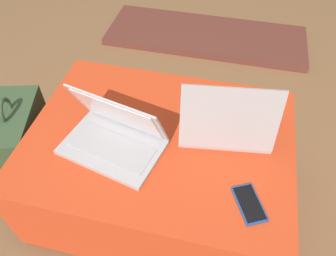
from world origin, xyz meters
The scene contains 7 objects.
ground_plane centered at (0.00, 0.00, 0.00)m, with size 14.00×14.00×0.00m, color olive.
ottoman centered at (0.00, 0.00, 0.21)m, with size 0.98×0.73×0.42m.
laptop_near centered at (-0.14, -0.07, 0.47)m, with size 0.38×0.30×0.22m.
laptop_far centered at (0.23, 0.08, 0.47)m, with size 0.36×0.29×0.26m.
cell_phone centered at (0.34, -0.20, 0.43)m, with size 0.12×0.15×0.01m.
backpack centered at (-0.62, -0.02, 0.20)m, with size 0.29×0.37×0.49m.
fireplace_hearth centered at (0.00, 1.33, 0.02)m, with size 1.40×0.50×0.04m.
Camera 1 is at (0.21, -0.75, 1.34)m, focal length 35.00 mm.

